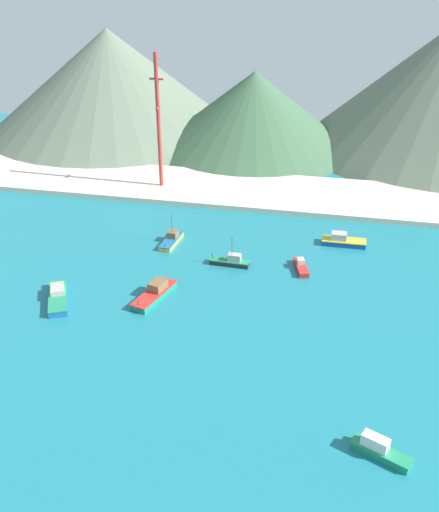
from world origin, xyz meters
TOP-DOWN VIEW (x-y plane):
  - ground at (0.00, 30.00)m, footprint 260.00×280.00m
  - fishing_boat_0 at (4.49, 71.37)m, footprint 7.88×2.38m
  - fishing_boat_1 at (-6.27, 56.82)m, footprint 5.86×11.23m
  - fishing_boat_2 at (-22.58, 52.19)m, footprint 7.60×11.29m
  - fishing_boat_3 at (25.57, 84.98)m, footprint 9.09×3.22m
  - fishing_boat_4 at (31.52, 27.68)m, footprint 7.61×4.90m
  - fishing_boat_5 at (-9.54, 78.30)m, footprint 3.20×8.84m
  - fishing_boat_7 at (18.06, 72.50)m, footprint 3.70×7.21m
  - beach_strip at (0.00, 109.81)m, footprint 247.00×24.44m
  - hill_west at (-52.07, 154.81)m, footprint 84.17×84.17m
  - hill_central at (-3.43, 146.68)m, footprint 61.62×61.62m
  - radio_tower at (-20.70, 107.30)m, footprint 3.38×2.70m

SIDE VIEW (x-z plane):
  - ground at x=0.00m, z-range -0.50..0.00m
  - beach_strip at x=0.00m, z-range 0.00..1.20m
  - fishing_boat_7 at x=18.06m, z-range -0.30..1.62m
  - fishing_boat_5 at x=-9.54m, z-range -2.53..4.00m
  - fishing_boat_2 at x=-22.58m, z-range -0.27..1.86m
  - fishing_boat_0 at x=4.49m, z-range -2.19..3.88m
  - fishing_boat_1 at x=-6.27m, z-range -0.45..2.25m
  - fishing_boat_3 at x=25.57m, z-range -0.40..2.24m
  - fishing_boat_4 at x=31.52m, z-range -0.35..2.32m
  - hill_central at x=-3.43m, z-range 0.00..23.28m
  - hill_west at x=-52.07m, z-range 0.00..33.09m
  - radio_tower at x=-20.70m, z-range 0.34..34.11m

